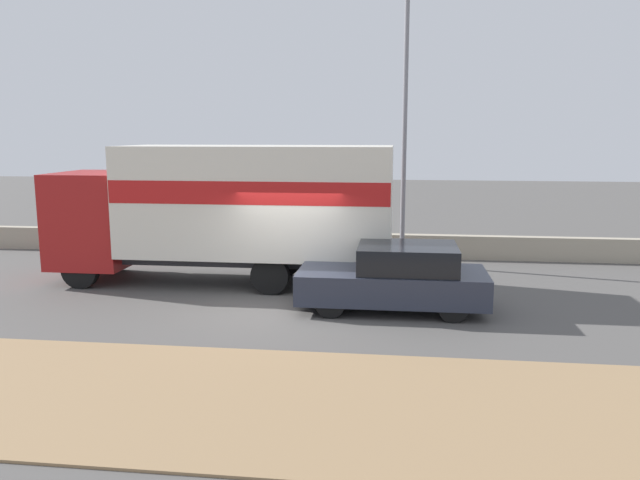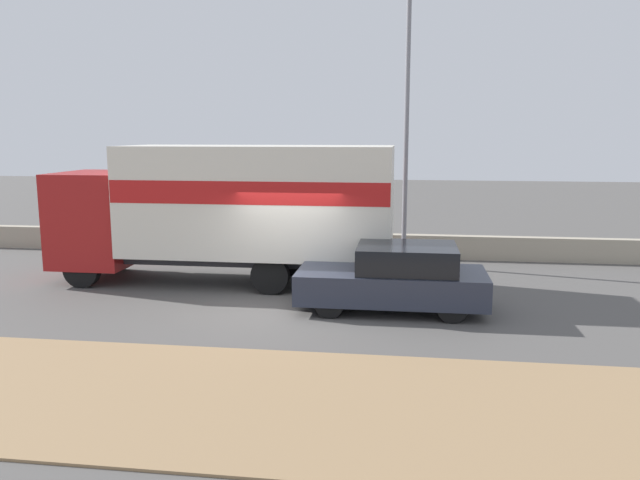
% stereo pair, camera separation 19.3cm
% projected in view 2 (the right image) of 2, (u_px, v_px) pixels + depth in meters
% --- Properties ---
extents(ground_plane, '(80.00, 80.00, 0.00)m').
position_uv_depth(ground_plane, '(283.00, 307.00, 14.08)').
color(ground_plane, '#514F4C').
extents(dirt_shoulder_foreground, '(60.00, 4.14, 0.04)m').
position_uv_depth(dirt_shoulder_foreground, '(217.00, 398.00, 9.17)').
color(dirt_shoulder_foreground, '#937551').
rests_on(dirt_shoulder_foreground, ground_plane).
extents(stone_wall_backdrop, '(60.00, 0.35, 0.74)m').
position_uv_depth(stone_wall_backdrop, '(320.00, 244.00, 19.97)').
color(stone_wall_backdrop, '#A39984').
rests_on(stone_wall_backdrop, ground_plane).
extents(street_lamp, '(0.56, 0.28, 8.13)m').
position_uv_depth(street_lamp, '(407.00, 106.00, 17.82)').
color(street_lamp, slate).
rests_on(street_lamp, ground_plane).
extents(box_truck, '(8.74, 2.54, 3.56)m').
position_uv_depth(box_truck, '(232.00, 205.00, 16.03)').
color(box_truck, maroon).
rests_on(box_truck, ground_plane).
extents(car_hatchback, '(4.12, 1.88, 1.46)m').
position_uv_depth(car_hatchback, '(396.00, 278.00, 13.73)').
color(car_hatchback, '#282D3D').
rests_on(car_hatchback, ground_plane).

